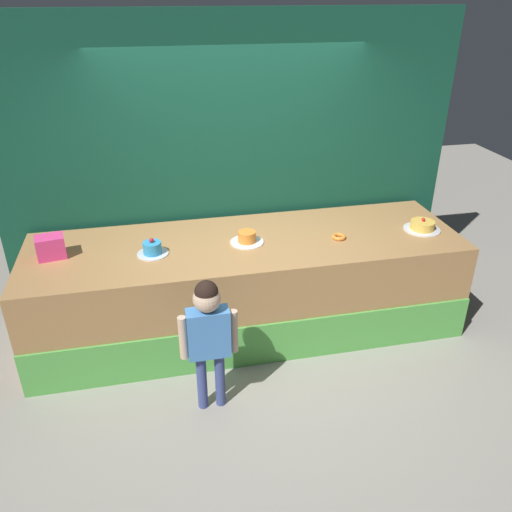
% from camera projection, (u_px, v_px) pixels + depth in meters
% --- Properties ---
extents(ground_plane, '(12.00, 12.00, 0.00)m').
position_uv_depth(ground_plane, '(260.00, 363.00, 4.54)').
color(ground_plane, gray).
extents(stage_platform, '(3.91, 1.20, 0.91)m').
position_uv_depth(stage_platform, '(247.00, 285.00, 4.83)').
color(stage_platform, '#B27F4C').
rests_on(stage_platform, ground_plane).
extents(curtain_backdrop, '(4.42, 0.08, 2.80)m').
position_uv_depth(curtain_backdrop, '(232.00, 166.00, 4.99)').
color(curtain_backdrop, '#144C38').
rests_on(curtain_backdrop, ground_plane).
extents(child_figure, '(0.44, 0.20, 1.13)m').
position_uv_depth(child_figure, '(208.00, 329.00, 3.75)').
color(child_figure, '#3F4C8C').
rests_on(child_figure, ground_plane).
extents(pink_box, '(0.26, 0.21, 0.19)m').
position_uv_depth(pink_box, '(51.00, 247.00, 4.30)').
color(pink_box, '#F73F8C').
rests_on(pink_box, stage_platform).
extents(donut, '(0.13, 0.13, 0.03)m').
position_uv_depth(donut, '(339.00, 237.00, 4.66)').
color(donut, orange).
rests_on(donut, stage_platform).
extents(cake_left, '(0.27, 0.27, 0.15)m').
position_uv_depth(cake_left, '(152.00, 249.00, 4.37)').
color(cake_left, silver).
rests_on(cake_left, stage_platform).
extents(cake_center, '(0.30, 0.30, 0.11)m').
position_uv_depth(cake_center, '(247.00, 238.00, 4.58)').
color(cake_center, white).
rests_on(cake_center, stage_platform).
extents(cake_right, '(0.34, 0.34, 0.12)m').
position_uv_depth(cake_right, '(422.00, 226.00, 4.82)').
color(cake_right, silver).
rests_on(cake_right, stage_platform).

